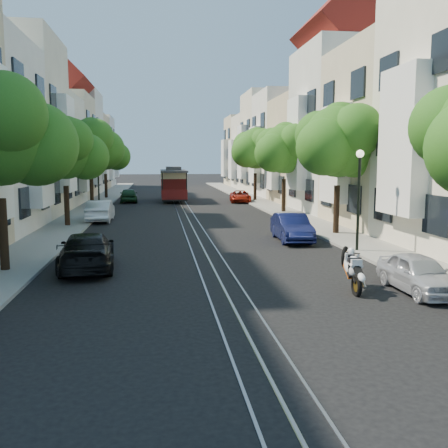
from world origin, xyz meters
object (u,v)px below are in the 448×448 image
object	(u,v)px
tree_w_b	(66,151)
tree_e_d	(256,150)
parked_car_e_near	(418,273)
parked_car_w_far	(129,195)
lamp_east	(359,185)
cable_car	(173,183)
parked_car_e_mid	(292,227)
tree_w_c	(91,145)
tree_e_c	(285,150)
parked_car_w_near	(87,251)
tree_e_b	(340,143)
sportbike_rider	(352,267)
parked_car_w_mid	(100,211)
tree_w_d	(106,153)
lamp_west	(98,174)
parked_car_e_far	(240,196)

from	to	relation	value
tree_w_b	tree_e_d	bearing A→B (deg)	49.73
parked_car_e_near	parked_car_w_far	world-z (taller)	parked_car_w_far
lamp_east	cable_car	distance (m)	28.87
tree_w_b	parked_car_e_mid	distance (m)	13.80
tree_w_c	tree_w_b	bearing A→B (deg)	-90.00
tree_e_c	tree_w_b	size ratio (longest dim) A/B	1.04
parked_car_w_near	parked_car_w_far	distance (m)	28.91
lamp_east	parked_car_e_mid	size ratio (longest dim) A/B	1.04
tree_e_b	tree_w_b	distance (m)	15.25
parked_car_e_near	sportbike_rider	bearing A→B (deg)	169.65
tree_w_c	parked_car_w_mid	world-z (taller)	tree_w_c
tree_w_c	tree_e_b	bearing A→B (deg)	-48.01
cable_car	tree_e_b	bearing A→B (deg)	-71.23
tree_e_c	tree_w_d	xyz separation A→B (m)	(-14.40, 16.00, 0.00)
lamp_east	lamp_west	world-z (taller)	same
tree_e_c	parked_car_w_near	xyz separation A→B (m)	(-11.72, -17.80, -3.94)
tree_w_c	lamp_west	bearing A→B (deg)	-74.25
tree_w_b	tree_w_c	xyz separation A→B (m)	(0.00, 11.00, 0.67)
parked_car_e_far	sportbike_rider	bearing A→B (deg)	-87.76
lamp_west	parked_car_w_near	distance (m)	20.03
parked_car_e_near	parked_car_e_mid	world-z (taller)	parked_car_e_mid
parked_car_w_near	tree_w_c	bearing A→B (deg)	-88.19
tree_w_d	cable_car	distance (m)	8.22
parked_car_w_far	lamp_west	bearing A→B (deg)	76.34
tree_e_c	sportbike_rider	world-z (taller)	tree_e_c
lamp_east	tree_e_b	bearing A→B (deg)	79.07
lamp_east	parked_car_e_mid	world-z (taller)	lamp_east
tree_e_d	sportbike_rider	xyz separation A→B (m)	(-3.56, -32.92, -4.13)
parked_car_e_mid	parked_car_w_mid	world-z (taller)	parked_car_w_mid
cable_car	tree_w_c	bearing A→B (deg)	-133.06
parked_car_w_near	tree_e_b	bearing A→B (deg)	-154.79
parked_car_e_mid	parked_car_w_near	distance (m)	10.28
cable_car	parked_car_w_mid	size ratio (longest dim) A/B	1.89
sportbike_rider	parked_car_w_far	world-z (taller)	parked_car_w_far
sportbike_rider	parked_car_w_mid	world-z (taller)	parked_car_w_mid
tree_e_b	parked_car_e_near	distance (m)	12.11
parked_car_e_near	parked_car_w_near	size ratio (longest dim) A/B	0.73
tree_w_b	parked_car_w_mid	distance (m)	4.79
tree_w_b	lamp_east	world-z (taller)	tree_w_b
tree_e_d	cable_car	distance (m)	8.43
tree_w_c	parked_car_e_near	size ratio (longest dim) A/B	2.14
tree_e_d	parked_car_e_far	bearing A→B (deg)	-143.45
cable_car	tree_w_b	bearing A→B (deg)	-110.01
tree_e_b	parked_car_e_far	xyz separation A→B (m)	(-1.70, 20.74, -4.19)
sportbike_rider	parked_car_e_near	world-z (taller)	sportbike_rider
tree_e_b	parked_car_w_near	xyz separation A→B (m)	(-11.72, -6.80, -4.07)
tree_e_d	parked_car_w_near	distance (m)	31.37
parked_car_e_far	parked_car_w_mid	xyz separation A→B (m)	(-11.16, -13.15, 0.13)
tree_e_d	parked_car_e_near	distance (m)	33.56
lamp_west	parked_car_e_mid	bearing A→B (deg)	-53.78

